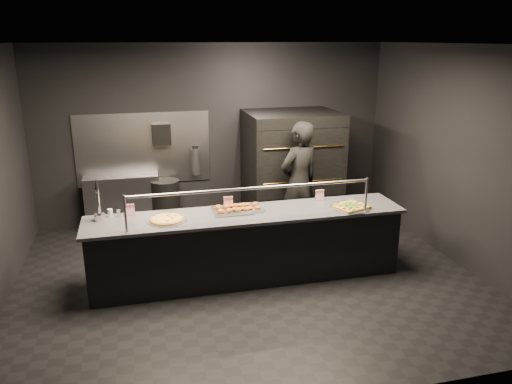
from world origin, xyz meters
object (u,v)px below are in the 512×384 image
pizza_oven (291,168)px  worker (299,183)px  fire_extinguisher (196,161)px  beer_tap (99,208)px  towel_dispenser (161,134)px  slider_tray_b (245,208)px  trash_bin (166,203)px  slider_tray_a (232,209)px  service_counter (247,246)px  square_pizza (351,207)px  prep_shelf (123,202)px  round_pizza (167,219)px

pizza_oven → worker: (-0.14, -0.82, -0.02)m
fire_extinguisher → beer_tap: beer_tap is taller
pizza_oven → towel_dispenser: (-2.10, 0.49, 0.58)m
slider_tray_b → trash_bin: size_ratio=0.63×
slider_tray_a → trash_bin: slider_tray_a is taller
service_counter → towel_dispenser: size_ratio=11.71×
pizza_oven → square_pizza: pizza_oven is taller
worker → beer_tap: bearing=-4.7°
prep_shelf → slider_tray_b: 2.76m
round_pizza → slider_tray_a: bearing=8.8°
beer_tap → square_pizza: 3.21m
fire_extinguisher → slider_tray_a: (0.18, -2.30, -0.11)m
towel_dispenser → service_counter: bearing=-69.4°
pizza_oven → trash_bin: bearing=171.3°
square_pizza → beer_tap: bearing=174.3°
towel_dispenser → square_pizza: (2.27, -2.53, -0.61)m
trash_bin → slider_tray_b: bearing=-66.7°
prep_shelf → worker: worker is taller
worker → slider_tray_b: bearing=19.8°
slider_tray_a → fire_extinguisher: bearing=94.4°
slider_tray_b → square_pizza: (1.37, -0.27, -0.01)m
service_counter → square_pizza: size_ratio=7.95×
slider_tray_a → worker: 1.58m
prep_shelf → slider_tray_a: size_ratio=2.41×
beer_tap → trash_bin: 2.34m
square_pizza → fire_extinguisher: bearing=124.2°
pizza_oven → trash_bin: (-2.10, 0.32, -0.56)m
towel_dispenser → slider_tray_a: bearing=-72.4°
prep_shelf → slider_tray_b: slider_tray_b is taller
round_pizza → fire_extinguisher: bearing=74.6°
slider_tray_a → worker: worker is taller
slider_tray_a → service_counter: bearing=-30.1°
beer_tap → slider_tray_a: beer_tap is taller
round_pizza → slider_tray_a: 0.86m
round_pizza → slider_tray_b: slider_tray_b is taller
service_counter → pizza_oven: bearing=57.7°
pizza_oven → round_pizza: pizza_oven is taller
service_counter → slider_tray_b: (-0.00, 0.13, 0.48)m
service_counter → prep_shelf: (-1.60, 2.32, -0.01)m
slider_tray_b → towel_dispenser: bearing=111.7°
pizza_oven → round_pizza: 2.94m
slider_tray_b → service_counter: bearing=-89.9°
towel_dispenser → square_pizza: bearing=-48.0°
towel_dispenser → round_pizza: bearing=-92.9°
pizza_oven → towel_dispenser: pizza_oven is taller
slider_tray_a → worker: size_ratio=0.26×
pizza_oven → slider_tray_b: 2.14m
trash_bin → prep_shelf: bearing=171.9°
round_pizza → slider_tray_a: size_ratio=0.97×
square_pizza → worker: bearing=104.2°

